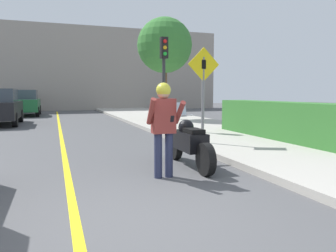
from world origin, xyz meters
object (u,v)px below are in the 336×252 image
Objects in this scene: motorcycle at (189,142)px; parked_car_green at (24,103)px; person_biker at (164,120)px; traffic_light at (164,65)px; street_tree at (165,46)px; crossing_sign at (203,86)px; parked_car_white at (22,101)px.

parked_car_green is at bearing 104.30° from motorcycle.
traffic_light reaches higher than person_biker.
person_biker reaches higher than motorcycle.
person_biker is 0.32× the size of street_tree.
crossing_sign is at bearing 57.91° from motorcycle.
parked_car_white is at bearing 102.55° from motorcycle.
parked_car_white is at bearing 107.02° from crossing_sign.
parked_car_white is (-6.27, 20.47, -0.82)m from crossing_sign.
traffic_light is 0.64× the size of street_tree.
parked_car_white is (-6.27, 17.14, -1.63)m from traffic_light.
motorcycle is at bearing -75.70° from parked_car_green.
person_biker is 23.53m from parked_car_white.
street_tree is (1.69, 4.95, 1.44)m from traffic_light.
crossing_sign is 0.61× the size of parked_car_white.
person_biker is 0.40× the size of parked_car_green.
traffic_light is 5.43m from street_tree.
parked_car_white is at bearing 100.42° from person_biker.
street_tree is (2.95, 10.29, 3.43)m from motorcycle.
parked_car_green is 1.00× the size of parked_car_white.
traffic_light is at bearing -108.86° from street_tree.
crossing_sign is 0.49× the size of street_tree.
motorcycle is at bearing -122.09° from crossing_sign.
person_biker is 0.50× the size of traffic_light.
parked_car_green is at bearing 101.51° from person_biker.
traffic_light is 0.80× the size of parked_car_white.
person_biker is at bearing -108.68° from street_tree.
street_tree is at bearing 71.14° from traffic_light.
crossing_sign reaches higher than parked_car_green.
parked_car_white is (-7.96, 12.19, -3.07)m from street_tree.
motorcycle is at bearing -77.45° from parked_car_white.
person_biker is 3.41m from crossing_sign.
motorcycle is at bearing -103.29° from traffic_light.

